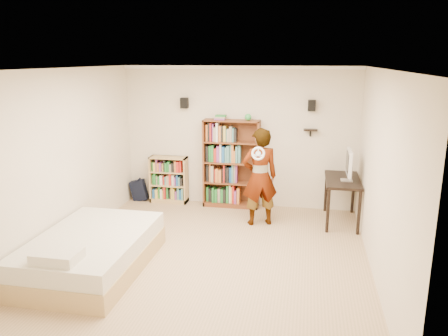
{
  "coord_description": "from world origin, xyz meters",
  "views": [
    {
      "loc": [
        1.3,
        -5.71,
        2.83
      ],
      "look_at": [
        0.07,
        0.6,
        1.21
      ],
      "focal_mm": 35.0,
      "sensor_mm": 36.0,
      "label": 1
    }
  ],
  "objects_px": {
    "low_bookshelf": "(169,180)",
    "person": "(260,177)",
    "daybed": "(92,248)",
    "tall_bookshelf": "(231,164)",
    "computer_desk": "(341,200)"
  },
  "relations": [
    {
      "from": "person",
      "to": "daybed",
      "type": "bearing_deg",
      "value": 24.91
    },
    {
      "from": "tall_bookshelf",
      "to": "computer_desk",
      "type": "xyz_separation_m",
      "value": [
        2.06,
        -0.48,
        -0.46
      ]
    },
    {
      "from": "computer_desk",
      "to": "daybed",
      "type": "bearing_deg",
      "value": -144.21
    },
    {
      "from": "computer_desk",
      "to": "person",
      "type": "bearing_deg",
      "value": -165.4
    },
    {
      "from": "tall_bookshelf",
      "to": "computer_desk",
      "type": "height_order",
      "value": "tall_bookshelf"
    },
    {
      "from": "daybed",
      "to": "person",
      "type": "distance_m",
      "value": 3.02
    },
    {
      "from": "computer_desk",
      "to": "person",
      "type": "height_order",
      "value": "person"
    },
    {
      "from": "low_bookshelf",
      "to": "computer_desk",
      "type": "height_order",
      "value": "low_bookshelf"
    },
    {
      "from": "low_bookshelf",
      "to": "person",
      "type": "distance_m",
      "value": 2.14
    },
    {
      "from": "tall_bookshelf",
      "to": "person",
      "type": "xyz_separation_m",
      "value": [
        0.65,
        -0.84,
        0.0
      ]
    },
    {
      "from": "tall_bookshelf",
      "to": "daybed",
      "type": "xyz_separation_m",
      "value": [
        -1.42,
        -2.98,
        -0.54
      ]
    },
    {
      "from": "low_bookshelf",
      "to": "computer_desk",
      "type": "relative_size",
      "value": 0.8
    },
    {
      "from": "tall_bookshelf",
      "to": "daybed",
      "type": "height_order",
      "value": "tall_bookshelf"
    },
    {
      "from": "daybed",
      "to": "person",
      "type": "bearing_deg",
      "value": 46.02
    },
    {
      "from": "tall_bookshelf",
      "to": "low_bookshelf",
      "type": "height_order",
      "value": "tall_bookshelf"
    }
  ]
}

